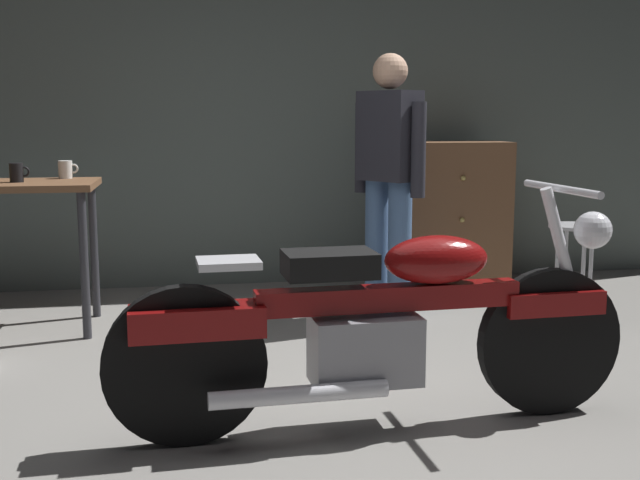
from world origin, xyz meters
TOP-DOWN VIEW (x-y plane):
  - ground_plane at (0.00, 0.00)m, footprint 12.00×12.00m
  - back_wall at (0.00, 2.80)m, footprint 8.00×0.12m
  - motorcycle at (0.12, -0.22)m, footprint 2.19×0.60m
  - person_standing at (0.63, 1.58)m, footprint 0.39×0.49m
  - shop_stool at (1.66, 1.08)m, footprint 0.32×0.32m
  - wooden_dresser at (1.31, 2.30)m, footprint 0.80×0.47m
  - mug_black_matte at (-1.61, 1.60)m, footprint 0.11×0.08m
  - mug_white_ceramic at (-1.37, 1.85)m, footprint 0.12×0.08m

SIDE VIEW (x-z plane):
  - ground_plane at x=0.00m, z-range 0.00..0.00m
  - motorcycle at x=0.12m, z-range -0.05..0.95m
  - shop_stool at x=1.66m, z-range 0.18..0.82m
  - wooden_dresser at x=1.31m, z-range 0.00..1.10m
  - person_standing at x=0.63m, z-range 0.09..1.76m
  - mug_white_ceramic at x=-1.37m, z-range 0.90..1.01m
  - mug_black_matte at x=-1.61m, z-range 0.90..1.01m
  - back_wall at x=0.00m, z-range 0.00..3.10m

